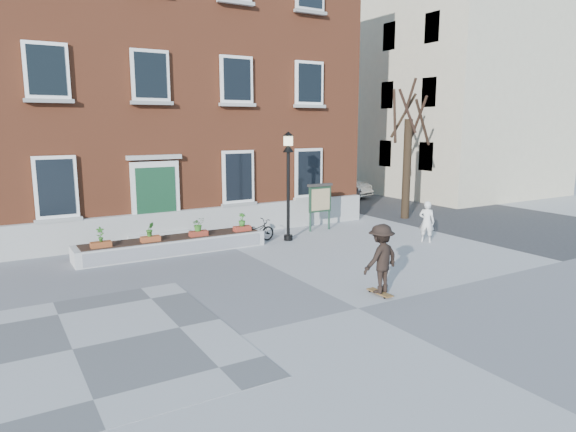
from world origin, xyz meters
TOP-DOWN VIEW (x-y plane):
  - ground at (0.00, 0.00)m, footprint 100.00×100.00m
  - checker_patch at (-6.00, 1.00)m, footprint 6.00×6.00m
  - bicycle at (1.04, 7.15)m, footprint 1.62×0.78m
  - parked_car at (10.42, 15.19)m, footprint 2.75×4.38m
  - bystander at (6.31, 4.08)m, footprint 0.60×0.65m
  - brick_building at (-2.00, 13.98)m, footprint 18.40×10.85m
  - planter_assembly at (-1.99, 7.18)m, footprint 6.20×1.12m
  - bare_tree at (9.01, 8.01)m, footprint 1.83×1.83m
  - side_street at (17.99, 19.78)m, footprint 15.20×36.00m
  - lamp_post at (2.21, 6.87)m, footprint 0.40×0.40m
  - notice_board at (4.19, 7.74)m, footprint 1.10×0.16m
  - skateboarder at (1.06, 0.48)m, footprint 1.20×0.82m

SIDE VIEW (x-z plane):
  - ground at x=0.00m, z-range 0.00..0.00m
  - checker_patch at x=-6.00m, z-range 0.00..0.01m
  - planter_assembly at x=-1.99m, z-range -0.27..0.88m
  - bicycle at x=1.04m, z-range 0.00..0.82m
  - parked_car at x=10.42m, z-range 0.00..1.36m
  - bystander at x=6.31m, z-range 0.00..1.50m
  - skateboarder at x=1.06m, z-range 0.03..1.83m
  - notice_board at x=4.19m, z-range 0.33..2.20m
  - lamp_post at x=2.21m, z-range 0.57..4.50m
  - bare_tree at x=9.01m, z-range -0.29..5.87m
  - brick_building at x=-2.00m, z-range 0.00..12.60m
  - side_street at x=17.99m, z-range -0.23..14.27m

